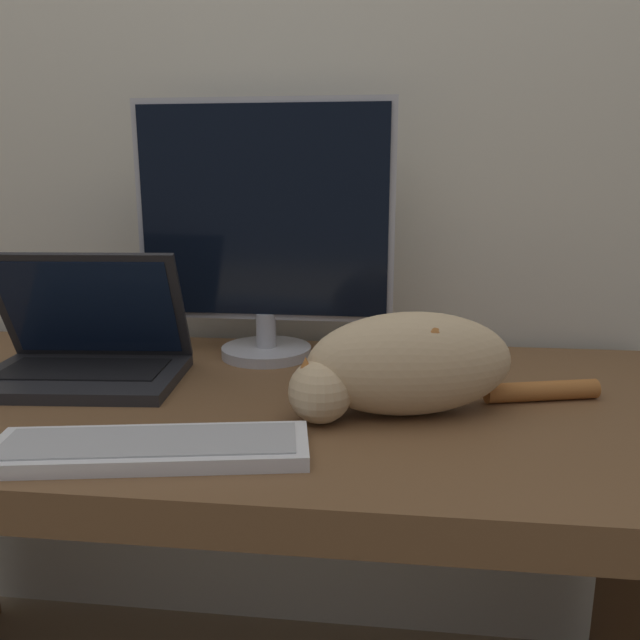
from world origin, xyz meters
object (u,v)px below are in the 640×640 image
Objects in this scene: cat at (405,364)px; laptop at (84,354)px; external_keyboard at (151,448)px; monitor at (264,228)px.

laptop is at bearing 155.28° from cat.
external_keyboard is (0.24, -0.29, -0.04)m from laptop.
monitor reaches higher than cat.
laptop is at bearing -148.03° from monitor.
monitor is 1.03× the size of cat.
cat is (0.27, -0.29, -0.18)m from monitor.
laptop is (-0.29, -0.18, -0.21)m from monitor.
cat is at bearing -46.35° from monitor.
laptop is 0.58m from cat.
external_keyboard is at bearing -55.68° from laptop.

